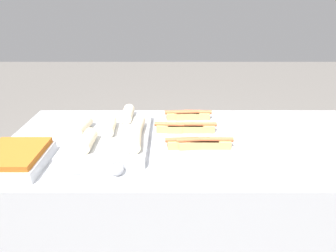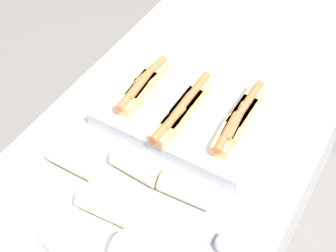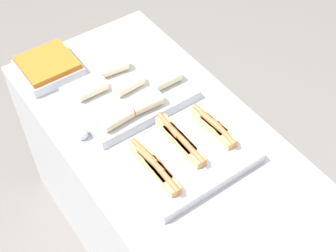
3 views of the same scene
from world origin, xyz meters
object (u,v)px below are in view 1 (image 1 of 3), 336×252
Objects in this scene: tray_hotdogs at (193,134)px; tray_wraps at (110,134)px; serving_spoon_near at (113,170)px; tray_side_front at (14,159)px.

tray_wraps reaches higher than tray_hotdogs.
tray_wraps reaches higher than serving_spoon_near.
tray_side_front is 0.42m from serving_spoon_near.
serving_spoon_near is (-0.34, -0.27, -0.01)m from tray_hotdogs.
tray_wraps is 0.28m from serving_spoon_near.
tray_wraps reaches higher than tray_side_front.
tray_side_front is (-0.76, -0.21, -0.00)m from tray_hotdogs.
tray_hotdogs reaches higher than tray_side_front.
tray_side_front reaches higher than serving_spoon_near.
tray_side_front is (-0.36, -0.21, -0.00)m from tray_wraps.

